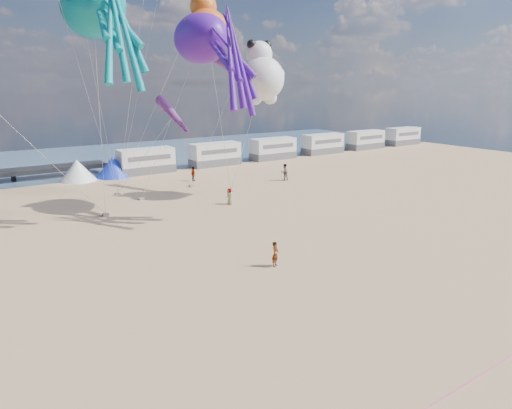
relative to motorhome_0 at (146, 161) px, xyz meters
The scene contains 26 objects.
ground 40.48m from the motorhome_0, 98.53° to the right, with size 120.00×120.00×0.00m, color tan.
water 16.22m from the motorhome_0, 111.80° to the left, with size 120.00×120.00×0.00m, color #3D5B75.
motorhome_0 is the anchor object (origin of this frame).
motorhome_1 9.50m from the motorhome_0, ahead, with size 6.60×2.50×3.00m, color silver.
motorhome_2 19.00m from the motorhome_0, ahead, with size 6.60×2.50×3.00m, color silver.
motorhome_3 28.50m from the motorhome_0, ahead, with size 6.60×2.50×3.00m, color silver.
motorhome_4 38.00m from the motorhome_0, ahead, with size 6.60×2.50×3.00m, color silver.
motorhome_5 47.50m from the motorhome_0, ahead, with size 6.60×2.50×3.00m, color silver.
tent_white 8.01m from the motorhome_0, behind, with size 4.00×4.00×2.40m, color white.
tent_blue 4.01m from the motorhome_0, behind, with size 4.00×4.00×2.40m, color #1933CC.
rope_line 45.42m from the motorhome_0, 97.59° to the right, with size 0.03×0.03×34.00m, color #F2338C.
standing_person 32.53m from the motorhome_0, 97.82° to the right, with size 0.56×0.37×1.53m, color tan.
beachgoer_0 18.35m from the motorhome_0, 87.64° to the right, with size 0.54×0.35×1.48m, color #7F6659.
beachgoer_1 17.01m from the motorhome_0, 48.53° to the right, with size 0.91×0.59×1.86m, color #7F6659.
beachgoer_3 7.84m from the motorhome_0, 70.61° to the right, with size 1.02×0.59×1.59m, color #7F6659.
sandbag_a 18.56m from the motorhome_0, 121.35° to the right, with size 0.50×0.35×0.22m, color gray.
sandbag_b 13.45m from the motorhome_0, 113.12° to the right, with size 0.50×0.35×0.22m, color gray.
sandbag_c 14.70m from the motorhome_0, 76.81° to the right, with size 0.50×0.35×0.22m, color gray.
sandbag_d 10.06m from the motorhome_0, 83.58° to the right, with size 0.50×0.35×0.22m, color gray.
sandbag_e 11.35m from the motorhome_0, 125.37° to the right, with size 0.50×0.35×0.22m, color gray.
kite_octopus_teal 21.82m from the motorhome_0, 122.49° to the right, with size 4.24×9.90×11.32m, color #07858F, non-canonical shape.
kite_octopus_purple 21.78m from the motorhome_0, 94.36° to the right, with size 3.87×9.02×10.31m, color #4C149B, non-canonical shape.
kite_panda 20.37m from the motorhome_0, 73.78° to the right, with size 4.79×4.51×6.76m, color white, non-canonical shape.
kite_teddy_orange 22.23m from the motorhome_0, 92.90° to the right, with size 4.30×4.04×6.06m, color #DB5819, non-canonical shape.
windsock_mid 17.62m from the motorhome_0, 70.92° to the right, with size 1.00×6.89×6.89m, color red, non-canonical shape.
windsock_right 19.97m from the motorhome_0, 103.30° to the right, with size 0.90×4.92×4.92m, color red, non-canonical shape.
Camera 1 is at (-13.60, -12.54, 10.56)m, focal length 32.00 mm.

